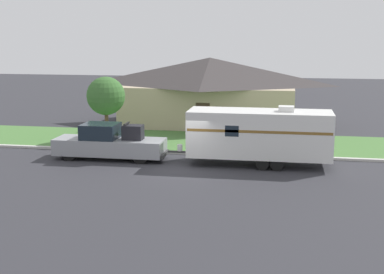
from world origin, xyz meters
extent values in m
plane|color=#2D2D33|center=(0.00, 0.00, 0.00)|extent=(120.00, 120.00, 0.00)
cube|color=beige|center=(0.00, 3.75, 0.07)|extent=(80.00, 0.30, 0.14)
cube|color=#477538|center=(0.00, 7.40, 0.01)|extent=(80.00, 7.00, 0.03)
cube|color=tan|center=(-0.64, 14.47, 1.52)|extent=(12.77, 7.06, 3.05)
pyramid|color=#3D3838|center=(-0.64, 14.47, 4.08)|extent=(13.79, 7.63, 2.06)
cube|color=#4C3828|center=(-0.64, 10.97, 1.05)|extent=(1.00, 0.06, 2.10)
cylinder|color=black|center=(-6.57, 1.08, 0.46)|extent=(0.92, 0.28, 0.92)
cylinder|color=black|center=(-6.57, 2.63, 0.46)|extent=(0.92, 0.28, 0.92)
cylinder|color=black|center=(-2.51, 1.08, 0.46)|extent=(0.92, 0.28, 0.92)
cylinder|color=black|center=(-2.51, 2.63, 0.46)|extent=(0.92, 0.28, 0.92)
cube|color=gray|center=(-5.67, 1.86, 0.70)|extent=(3.76, 1.91, 0.90)
cube|color=#19232D|center=(-4.99, 1.86, 1.56)|extent=(1.96, 1.76, 0.83)
cube|color=gray|center=(-2.60, 1.86, 0.70)|extent=(2.39, 1.91, 0.90)
cube|color=#333333|center=(-1.34, 1.86, 0.37)|extent=(0.12, 1.72, 0.20)
cube|color=black|center=(-3.12, 1.86, 1.55)|extent=(1.10, 0.80, 0.80)
cube|color=black|center=(-3.47, 1.86, 2.03)|extent=(0.10, 0.88, 0.08)
cylinder|color=black|center=(4.03, 0.79, 0.34)|extent=(0.68, 0.22, 0.68)
cylinder|color=black|center=(4.03, 2.93, 0.34)|extent=(0.68, 0.22, 0.68)
cylinder|color=black|center=(4.78, 0.79, 0.34)|extent=(0.68, 0.22, 0.68)
cylinder|color=black|center=(4.78, 2.93, 0.34)|extent=(0.68, 0.22, 0.68)
cube|color=silver|center=(3.80, 1.86, 1.71)|extent=(7.50, 2.42, 2.42)
cube|color=brown|center=(3.80, 0.64, 2.01)|extent=(7.35, 0.01, 0.14)
cube|color=#383838|center=(-0.55, 1.86, 0.55)|extent=(1.21, 0.12, 0.10)
cylinder|color=silver|center=(-0.49, 1.86, 0.78)|extent=(0.28, 0.28, 0.36)
cube|color=silver|center=(5.15, 1.86, 3.06)|extent=(0.80, 0.68, 0.28)
cube|color=#19232D|center=(2.45, 0.64, 2.01)|extent=(0.70, 0.01, 0.56)
cylinder|color=brown|center=(4.20, 4.46, 0.54)|extent=(0.09, 0.09, 1.09)
cube|color=silver|center=(4.20, 4.46, 1.20)|extent=(0.48, 0.20, 0.22)
cylinder|color=brown|center=(-6.33, 6.78, 1.01)|extent=(0.24, 0.24, 2.02)
sphere|color=#38662D|center=(-6.33, 6.78, 2.95)|extent=(2.49, 2.49, 2.49)
camera|label=1|loc=(5.08, -26.05, 6.90)|focal=50.00mm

